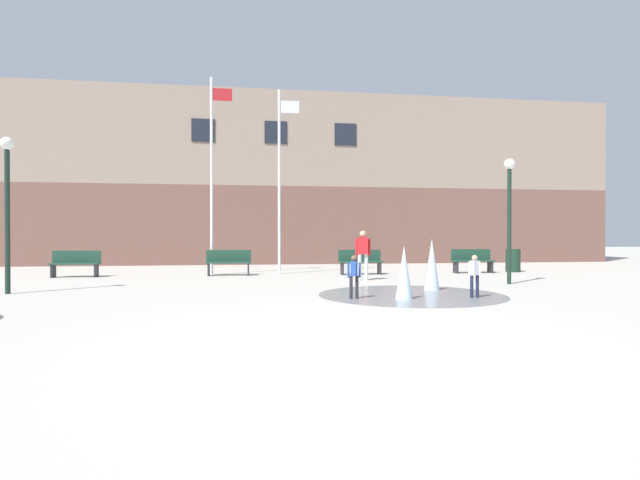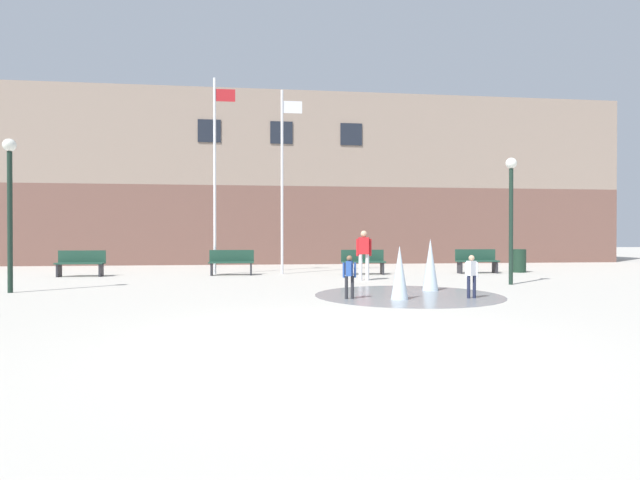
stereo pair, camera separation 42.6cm
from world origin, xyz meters
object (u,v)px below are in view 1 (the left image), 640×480
Objects in this scene: park_bench_under_left_flagpole at (229,262)px; park_bench_near_trashcan at (472,260)px; park_bench_far_left at (76,263)px; child_running at (475,273)px; adult_near_bench at (363,251)px; park_bench_under_right_flagpole at (360,261)px; child_in_fountain at (354,273)px; lamp_post_left_lane at (7,191)px; lamp_post_right_lane at (509,202)px; flagpole_left at (212,169)px; trash_can at (513,260)px; flagpole_right at (280,176)px.

park_bench_under_left_flagpole is 1.00× the size of park_bench_near_trashcan.
child_running reaches higher than park_bench_far_left.
child_running is 5.00m from adult_near_bench.
child_in_fountain reaches higher than park_bench_under_right_flagpole.
lamp_post_left_lane reaches higher than lamp_post_right_lane.
park_bench_near_trashcan is at bearing 18.53° from lamp_post_left_lane.
lamp_post_left_lane reaches higher than park_bench_under_left_flagpole.
child_in_fountain is 0.26× the size of lamp_post_left_lane.
flagpole_left is 1.88× the size of lamp_post_left_lane.
adult_near_bench is 0.43× the size of lamp_post_right_lane.
park_bench_near_trashcan is at bearing 43.97° from adult_near_bench.
lamp_post_right_lane reaches higher than adult_near_bench.
park_bench_far_left is at bearing 90.31° from lamp_post_left_lane.
child_running is 1.10× the size of trash_can.
child_in_fountain reaches higher than trash_can.
flagpole_right is at bearing -148.55° from child_in_fountain.
adult_near_bench is 4.77m from flagpole_right.
park_bench_far_left is 1.78× the size of trash_can.
child_running reaches higher than park_bench_under_right_flagpole.
park_bench_near_trashcan is 0.42× the size of lamp_post_left_lane.
park_bench_under_left_flagpole is 1.62× the size of child_in_fountain.
park_bench_under_right_flagpole is 7.12m from child_in_fountain.
park_bench_far_left reaches higher than trash_can.
lamp_post_left_lane is (-4.58, -5.39, -1.33)m from flagpole_left.
adult_near_bench is 0.41× the size of lamp_post_left_lane.
park_bench_under_right_flagpole is 5.82m from lamp_post_right_lane.
park_bench_near_trashcan is at bearing -144.08° from child_running.
park_bench_near_trashcan is 1.78× the size of trash_can.
adult_near_bench reaches higher than trash_can.
lamp_post_left_lane is at bearing -136.13° from park_bench_under_left_flagpole.
lamp_post_left_lane reaches higher than park_bench_near_trashcan.
park_bench_near_trashcan is 5.50m from adult_near_bench.
adult_near_bench is 0.22× the size of flagpole_left.
lamp_post_left_lane is (-14.39, -4.82, 2.04)m from park_bench_near_trashcan.
flagpole_right is 9.72m from trash_can.
park_bench_near_trashcan is 0.22× the size of flagpole_left.
adult_near_bench is (4.32, -2.63, 0.45)m from park_bench_under_left_flagpole.
flagpole_left is at bearing 178.53° from trash_can.
child_running is at bearing -63.13° from flagpole_right.
flagpole_left is at bearing 145.27° from park_bench_under_left_flagpole.
flagpole_right is at bearing 178.13° from trash_can.
lamp_post_left_lane is at bearing -89.69° from park_bench_far_left.
park_bench_under_right_flagpole is at bearing -110.70° from child_running.
child_running is at bearing -130.41° from lamp_post_right_lane.
child_running reaches higher than trash_can.
child_in_fountain is (-1.28, -4.54, -0.35)m from adult_near_bench.
lamp_post_right_lane is at bearing -37.20° from flagpole_right.
lamp_post_right_lane reaches higher than park_bench_near_trashcan.
trash_can is (8.00, 7.29, -0.13)m from child_in_fountain.
flagpole_left reaches higher than flagpole_right.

